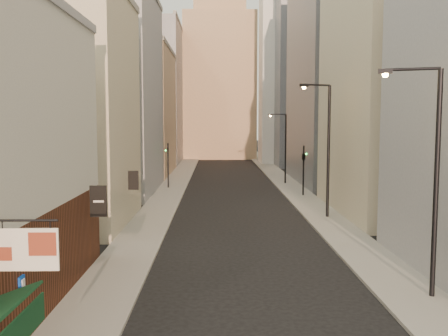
# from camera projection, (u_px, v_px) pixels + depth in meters

# --- Properties ---
(sidewalk_left) EXTENTS (3.00, 140.00, 0.15)m
(sidewalk_left) POSITION_uv_depth(u_px,v_px,m) (179.00, 177.00, 64.77)
(sidewalk_left) COLOR gray
(sidewalk_left) RESTS_ON ground
(sidewalk_right) EXTENTS (3.00, 140.00, 0.15)m
(sidewalk_right) POSITION_uv_depth(u_px,v_px,m) (279.00, 177.00, 64.97)
(sidewalk_right) COLOR gray
(sidewalk_right) RESTS_ON ground
(left_bldg_beige) EXTENTS (8.00, 12.00, 16.00)m
(left_bldg_beige) POSITION_uv_depth(u_px,v_px,m) (70.00, 112.00, 35.07)
(left_bldg_beige) COLOR #BAAD90
(left_bldg_beige) RESTS_ON ground
(left_bldg_grey) EXTENTS (8.00, 16.00, 20.00)m
(left_bldg_grey) POSITION_uv_depth(u_px,v_px,m) (115.00, 95.00, 50.81)
(left_bldg_grey) COLOR gray
(left_bldg_grey) RESTS_ON ground
(left_bldg_tan) EXTENTS (8.00, 18.00, 17.00)m
(left_bldg_tan) POSITION_uv_depth(u_px,v_px,m) (142.00, 113.00, 68.86)
(left_bldg_tan) COLOR tan
(left_bldg_tan) RESTS_ON ground
(left_bldg_wingrid) EXTENTS (8.00, 20.00, 24.00)m
(left_bldg_wingrid) POSITION_uv_depth(u_px,v_px,m) (158.00, 95.00, 88.44)
(left_bldg_wingrid) COLOR gray
(left_bldg_wingrid) RESTS_ON ground
(right_bldg_beige) EXTENTS (8.00, 16.00, 20.00)m
(right_bldg_beige) POSITION_uv_depth(u_px,v_px,m) (390.00, 88.00, 39.23)
(right_bldg_beige) COLOR #BAAD90
(right_bldg_beige) RESTS_ON ground
(right_bldg_wingrid) EXTENTS (8.00, 20.00, 26.00)m
(right_bldg_wingrid) POSITION_uv_depth(u_px,v_px,m) (332.00, 73.00, 58.86)
(right_bldg_wingrid) COLOR gray
(right_bldg_wingrid) RESTS_ON ground
(highrise) EXTENTS (21.00, 23.00, 51.20)m
(highrise) POSITION_uv_depth(u_px,v_px,m) (331.00, 14.00, 85.62)
(highrise) COLOR gray
(highrise) RESTS_ON ground
(clock_tower) EXTENTS (14.00, 14.00, 44.90)m
(clock_tower) POSITION_uv_depth(u_px,v_px,m) (220.00, 70.00, 100.02)
(clock_tower) COLOR tan
(clock_tower) RESTS_ON ground
(white_tower) EXTENTS (8.00, 8.00, 41.50)m
(white_tower) POSITION_uv_depth(u_px,v_px,m) (284.00, 56.00, 86.17)
(white_tower) COLOR silver
(white_tower) RESTS_ON ground
(streetlamp_near) EXTENTS (2.41, 0.99, 9.55)m
(streetlamp_near) POSITION_uv_depth(u_px,v_px,m) (430.00, 169.00, 20.30)
(streetlamp_near) COLOR black
(streetlamp_near) RESTS_ON ground
(streetlamp_mid) EXTENTS (2.50, 1.18, 10.08)m
(streetlamp_mid) POSITION_uv_depth(u_px,v_px,m) (326.00, 143.00, 37.27)
(streetlamp_mid) COLOR black
(streetlamp_mid) RESTS_ON ground
(streetlamp_far) EXTENTS (2.13, 0.59, 8.21)m
(streetlamp_far) POSITION_uv_depth(u_px,v_px,m) (284.00, 144.00, 57.93)
(streetlamp_far) COLOR black
(streetlamp_far) RESTS_ON ground
(traffic_light_left) EXTENTS (0.59, 0.51, 5.00)m
(traffic_light_left) POSITION_uv_depth(u_px,v_px,m) (168.00, 156.00, 54.04)
(traffic_light_left) COLOR black
(traffic_light_left) RESTS_ON ground
(traffic_light_right) EXTENTS (0.64, 0.61, 5.00)m
(traffic_light_right) POSITION_uv_depth(u_px,v_px,m) (304.00, 158.00, 48.47)
(traffic_light_right) COLOR black
(traffic_light_right) RESTS_ON ground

